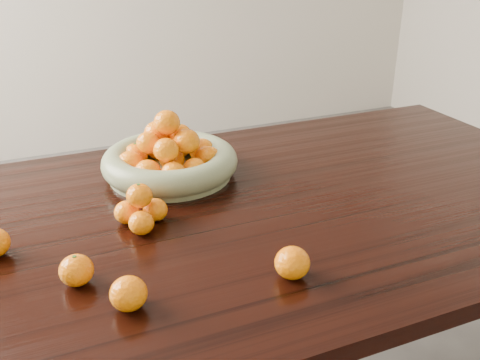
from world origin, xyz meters
name	(u,v)px	position (x,y,z in m)	size (l,w,h in m)	color
dining_table	(223,243)	(0.00, 0.00, 0.66)	(2.00, 1.00, 0.75)	black
fruit_bowl	(170,160)	(-0.06, 0.24, 0.80)	(0.36, 0.36, 0.18)	gray
orange_pyramid	(141,210)	(-0.19, 0.00, 0.79)	(0.12, 0.12, 0.10)	orange
loose_orange_0	(76,270)	(-0.35, -0.17, 0.78)	(0.06, 0.06, 0.06)	orange
loose_orange_1	(128,294)	(-0.28, -0.27, 0.78)	(0.07, 0.07, 0.06)	orange
loose_orange_2	(292,263)	(0.02, -0.30, 0.78)	(0.07, 0.07, 0.06)	orange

